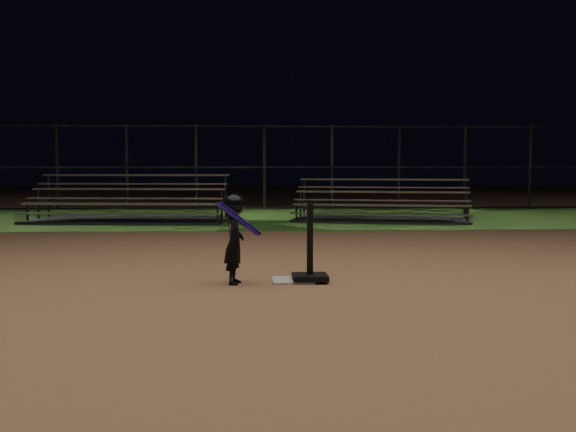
{
  "coord_description": "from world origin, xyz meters",
  "views": [
    {
      "loc": [
        -0.5,
        -7.56,
        1.25
      ],
      "look_at": [
        0.0,
        1.0,
        0.65
      ],
      "focal_mm": 43.52,
      "sensor_mm": 36.0,
      "label": 1
    }
  ],
  "objects_px": {
    "bleacher_right": "(381,212)",
    "child_batter": "(234,236)",
    "batting_tee": "(310,266)",
    "home_plate": "(293,280)",
    "bleacher_left": "(129,212)"
  },
  "relations": [
    {
      "from": "home_plate",
      "to": "bleacher_left",
      "type": "relative_size",
      "value": 0.1
    },
    {
      "from": "home_plate",
      "to": "batting_tee",
      "type": "distance_m",
      "value": 0.25
    },
    {
      "from": "child_batter",
      "to": "bleacher_left",
      "type": "height_order",
      "value": "bleacher_left"
    },
    {
      "from": "home_plate",
      "to": "child_batter",
      "type": "height_order",
      "value": "child_batter"
    },
    {
      "from": "batting_tee",
      "to": "home_plate",
      "type": "bearing_deg",
      "value": 165.53
    },
    {
      "from": "batting_tee",
      "to": "bleacher_left",
      "type": "height_order",
      "value": "bleacher_left"
    },
    {
      "from": "home_plate",
      "to": "batting_tee",
      "type": "height_order",
      "value": "batting_tee"
    },
    {
      "from": "bleacher_left",
      "to": "bleacher_right",
      "type": "height_order",
      "value": "bleacher_left"
    },
    {
      "from": "bleacher_right",
      "to": "child_batter",
      "type": "bearing_deg",
      "value": -96.57
    },
    {
      "from": "batting_tee",
      "to": "bleacher_left",
      "type": "xyz_separation_m",
      "value": [
        -3.39,
        8.61,
        0.04
      ]
    },
    {
      "from": "batting_tee",
      "to": "bleacher_right",
      "type": "xyz_separation_m",
      "value": [
        2.43,
        8.51,
        0.02
      ]
    },
    {
      "from": "home_plate",
      "to": "bleacher_left",
      "type": "distance_m",
      "value": 9.15
    },
    {
      "from": "batting_tee",
      "to": "bleacher_left",
      "type": "distance_m",
      "value": 9.25
    },
    {
      "from": "home_plate",
      "to": "bleacher_right",
      "type": "bearing_deg",
      "value": 72.86
    },
    {
      "from": "batting_tee",
      "to": "bleacher_left",
      "type": "bearing_deg",
      "value": 111.49
    }
  ]
}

